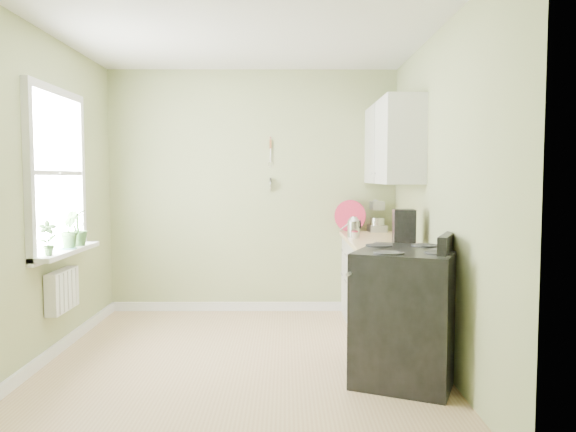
{
  "coord_description": "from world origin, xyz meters",
  "views": [
    {
      "loc": [
        0.37,
        -4.48,
        1.52
      ],
      "look_at": [
        0.39,
        0.55,
        1.17
      ],
      "focal_mm": 35.0,
      "sensor_mm": 36.0,
      "label": 1
    }
  ],
  "objects_px": {
    "stand_mixer": "(376,217)",
    "coffee_maker": "(404,229)",
    "stove": "(407,314)",
    "kettle": "(354,227)"
  },
  "relations": [
    {
      "from": "coffee_maker",
      "to": "stove",
      "type": "bearing_deg",
      "value": -99.27
    },
    {
      "from": "stove",
      "to": "stand_mixer",
      "type": "relative_size",
      "value": 2.98
    },
    {
      "from": "stand_mixer",
      "to": "coffee_maker",
      "type": "bearing_deg",
      "value": -89.0
    },
    {
      "from": "stove",
      "to": "stand_mixer",
      "type": "bearing_deg",
      "value": 87.25
    },
    {
      "from": "stand_mixer",
      "to": "kettle",
      "type": "relative_size",
      "value": 1.78
    },
    {
      "from": "stand_mixer",
      "to": "coffee_maker",
      "type": "xyz_separation_m",
      "value": [
        0.02,
        -1.34,
        -0.01
      ]
    },
    {
      "from": "stand_mixer",
      "to": "kettle",
      "type": "xyz_separation_m",
      "value": [
        -0.33,
        -0.63,
        -0.05
      ]
    },
    {
      "from": "stove",
      "to": "coffee_maker",
      "type": "xyz_separation_m",
      "value": [
        0.12,
        0.76,
        0.57
      ]
    },
    {
      "from": "stove",
      "to": "kettle",
      "type": "xyz_separation_m",
      "value": [
        -0.23,
        1.47,
        0.52
      ]
    },
    {
      "from": "kettle",
      "to": "coffee_maker",
      "type": "xyz_separation_m",
      "value": [
        0.35,
        -0.71,
        0.05
      ]
    }
  ]
}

